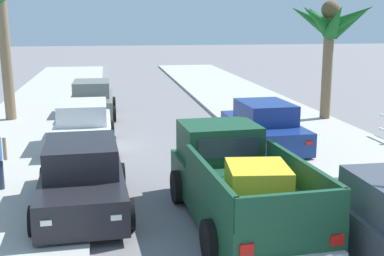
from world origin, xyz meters
TOP-DOWN VIEW (x-y plane):
  - sidewalk_left at (-4.86, 12.00)m, footprint 4.80×60.00m
  - sidewalk_right at (4.86, 12.00)m, footprint 4.80×60.00m
  - curb_left at (-3.86, 12.00)m, footprint 0.16×60.00m
  - curb_right at (3.86, 12.00)m, footprint 0.16×60.00m
  - pickup_truck at (0.54, 6.81)m, footprint 2.43×5.31m
  - car_left_near at (2.94, 12.58)m, footprint 2.15×4.31m
  - car_right_near at (-2.88, 13.59)m, footprint 2.04×4.27m
  - car_right_mid at (-2.75, 19.15)m, footprint 2.06×4.27m
  - car_left_far at (-2.66, 8.04)m, footprint 2.14×4.31m
  - palm_tree_left_fore at (6.86, 16.46)m, footprint 3.60×3.95m

SIDE VIEW (x-z plane):
  - curb_left at x=-3.86m, z-range 0.00..0.10m
  - curb_right at x=3.86m, z-range 0.00..0.10m
  - sidewalk_left at x=-4.86m, z-range 0.00..0.12m
  - sidewalk_right at x=4.86m, z-range 0.00..0.12m
  - car_left_near at x=2.94m, z-range -0.06..1.48m
  - car_right_near at x=-2.88m, z-range -0.06..1.48m
  - car_right_mid at x=-2.75m, z-range -0.06..1.48m
  - car_left_far at x=-2.66m, z-range -0.06..1.48m
  - pickup_truck at x=0.54m, z-range -0.10..1.70m
  - palm_tree_left_fore at x=6.86m, z-range 1.46..6.35m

